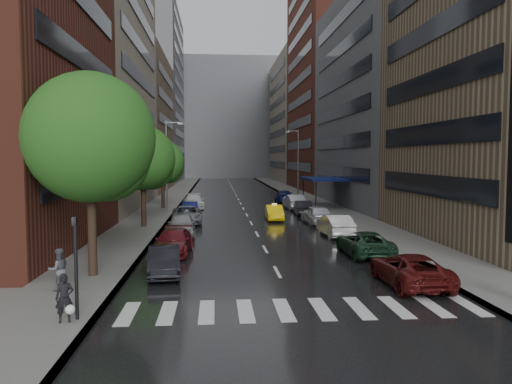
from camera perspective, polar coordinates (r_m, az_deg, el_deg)
The scene contains 20 objects.
ground at distance 20.67m, azimuth 3.83°, elevation -11.62°, with size 220.00×220.00×0.00m, color gray.
road at distance 69.98m, azimuth -2.18°, elevation -0.56°, with size 14.00×140.00×0.01m, color black.
sidewalk_left at distance 70.17m, azimuth -9.54°, elevation -0.54°, with size 4.00×140.00×0.15m, color gray.
sidewalk_right at distance 70.92m, azimuth 5.11°, elevation -0.46°, with size 4.00×140.00×0.15m, color gray.
crosswalk at distance 18.81m, azimuth 5.37°, elevation -13.19°, with size 13.15×2.80×0.01m.
buildings_left at distance 80.08m, azimuth -13.49°, elevation 11.37°, with size 8.00×108.00×38.00m.
buildings_right at distance 79.04m, azimuth 8.71°, elevation 10.83°, with size 8.05×109.10×36.00m.
building_far at distance 138.12m, azimuth -3.40°, elevation 8.33°, with size 40.00×14.00×32.00m, color slate.
tree_near at distance 23.81m, azimuth -18.44°, elevation 5.89°, with size 5.90×5.90×9.40m.
tree_mid at distance 39.83m, azimuth -12.80°, elevation 3.79°, with size 5.03×5.03×8.02m.
tree_far at distance 54.07m, azimuth -10.63°, elevation 3.37°, with size 4.62×4.62×7.37m.
taxi at distance 44.14m, azimuth 2.10°, elevation -2.37°, with size 1.42×4.06×1.34m, color yellow.
parked_cars_left at distance 40.37m, azimuth -8.07°, elevation -2.90°, with size 2.78×35.91×1.61m.
parked_cars_right at distance 40.82m, azimuth 7.23°, elevation -2.82°, with size 2.42×45.36×1.60m.
ped_bag_walker at distance 17.83m, azimuth -20.99°, elevation -11.36°, with size 0.69×0.51×1.61m.
ped_black_umbrella at distance 21.86m, azimuth -21.64°, elevation -7.32°, with size 1.06×1.01×2.09m.
traffic_light at distance 17.73m, azimuth -19.90°, elevation -7.09°, with size 0.18×0.15×3.45m.
street_lamp_left at distance 49.93m, azimuth -10.11°, elevation 3.16°, with size 1.74×0.22×9.00m.
street_lamp_right at distance 65.57m, azimuth 4.77°, elevation 3.40°, with size 1.74×0.22×9.00m.
awning at distance 56.03m, azimuth 7.69°, elevation 1.48°, with size 4.00×8.00×3.12m.
Camera 1 is at (-2.94, -19.69, 5.56)m, focal length 35.00 mm.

